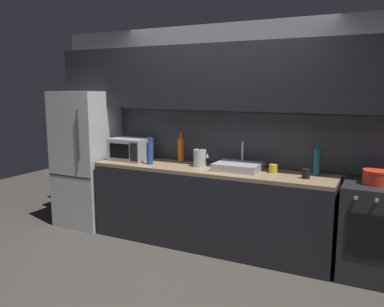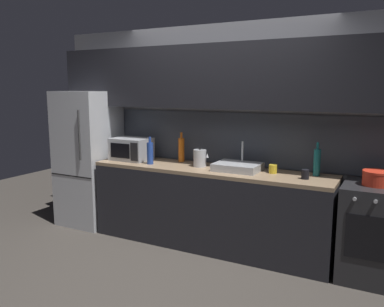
# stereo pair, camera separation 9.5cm
# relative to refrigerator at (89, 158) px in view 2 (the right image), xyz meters

# --- Properties ---
(ground_plane) EXTENTS (10.00, 10.00, 0.00)m
(ground_plane) POSITION_rel_refrigerator_xyz_m (1.75, -0.90, -0.87)
(ground_plane) COLOR #3D3833
(back_wall) EXTENTS (4.47, 0.44, 2.50)m
(back_wall) POSITION_rel_refrigerator_xyz_m (1.75, 0.30, 0.68)
(back_wall) COLOR slate
(back_wall) RESTS_ON ground
(counter_run) EXTENTS (2.73, 0.60, 0.90)m
(counter_run) POSITION_rel_refrigerator_xyz_m (1.75, 0.00, -0.42)
(counter_run) COLOR black
(counter_run) RESTS_ON ground
(refrigerator) EXTENTS (0.68, 0.69, 1.74)m
(refrigerator) POSITION_rel_refrigerator_xyz_m (0.00, 0.00, 0.00)
(refrigerator) COLOR #B7BABF
(refrigerator) RESTS_ON ground
(oven_range) EXTENTS (0.60, 0.62, 0.90)m
(oven_range) POSITION_rel_refrigerator_xyz_m (3.45, -0.00, -0.42)
(oven_range) COLOR #232326
(oven_range) RESTS_ON ground
(microwave) EXTENTS (0.46, 0.35, 0.27)m
(microwave) POSITION_rel_refrigerator_xyz_m (0.68, 0.02, 0.17)
(microwave) COLOR #A8AAAF
(microwave) RESTS_ON counter_run
(sink_basin) EXTENTS (0.48, 0.38, 0.30)m
(sink_basin) POSITION_rel_refrigerator_xyz_m (2.08, 0.03, 0.07)
(sink_basin) COLOR #ADAFB5
(sink_basin) RESTS_ON counter_run
(kettle) EXTENTS (0.18, 0.15, 0.22)m
(kettle) POSITION_rel_refrigerator_xyz_m (1.62, 0.03, 0.13)
(kettle) COLOR #B7BABF
(kettle) RESTS_ON counter_run
(wine_bottle_orange) EXTENTS (0.07, 0.07, 0.35)m
(wine_bottle_orange) POSITION_rel_refrigerator_xyz_m (1.28, 0.21, 0.18)
(wine_bottle_orange) COLOR orange
(wine_bottle_orange) RESTS_ON counter_run
(wine_bottle_blue) EXTENTS (0.08, 0.08, 0.32)m
(wine_bottle_blue) POSITION_rel_refrigerator_xyz_m (1.04, -0.10, 0.16)
(wine_bottle_blue) COLOR #234299
(wine_bottle_blue) RESTS_ON counter_run
(wine_bottle_teal) EXTENTS (0.07, 0.07, 0.34)m
(wine_bottle_teal) POSITION_rel_refrigerator_xyz_m (2.87, 0.16, 0.17)
(wine_bottle_teal) COLOR #19666B
(wine_bottle_teal) RESTS_ON counter_run
(mug_dark) EXTENTS (0.07, 0.07, 0.09)m
(mug_dark) POSITION_rel_refrigerator_xyz_m (2.81, -0.05, 0.08)
(mug_dark) COLOR black
(mug_dark) RESTS_ON counter_run
(mug_yellow) EXTENTS (0.08, 0.08, 0.09)m
(mug_yellow) POSITION_rel_refrigerator_xyz_m (2.45, 0.07, 0.08)
(mug_yellow) COLOR gold
(mug_yellow) RESTS_ON counter_run
(cooking_pot) EXTENTS (0.26, 0.26, 0.14)m
(cooking_pot) POSITION_rel_refrigerator_xyz_m (3.44, 0.00, 0.10)
(cooking_pot) COLOR red
(cooking_pot) RESTS_ON oven_range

